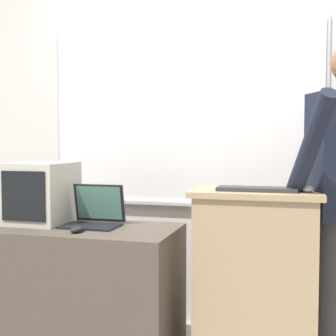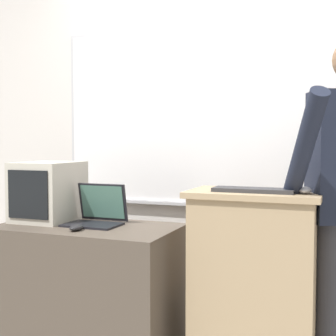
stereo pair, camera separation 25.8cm
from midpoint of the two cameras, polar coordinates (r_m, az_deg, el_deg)
The scene contains 8 objects.
back_wall at distance 3.20m, azimuth 9.54°, elevation 5.80°, with size 6.40×0.17×2.79m.
lectern_podium at distance 2.53m, azimuth 13.39°, elevation -14.04°, with size 0.66×0.40×1.00m.
side_desk at distance 2.79m, azimuth -7.00°, elevation -14.86°, with size 1.02×0.57×0.77m.
laptop at distance 2.73m, azimuth -5.85°, elevation -5.35°, with size 0.31×0.26×0.23m.
wireless_keyboard at distance 2.38m, azimuth 13.47°, elevation -2.65°, with size 0.40×0.14×0.02m.
computer_mouse_by_laptop at distance 2.55m, azimuth -8.26°, elevation -7.23°, with size 0.06×0.10×0.03m.
computer_mouse_by_keyboard at distance 2.37m, azimuth 19.42°, elevation -2.58°, with size 0.06×0.10×0.03m.
crt_monitor at distance 2.89m, azimuth -11.95°, elevation -2.81°, with size 0.33×0.39×0.36m.
Camera 2 is at (0.77, -1.97, 1.25)m, focal length 50.00 mm.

